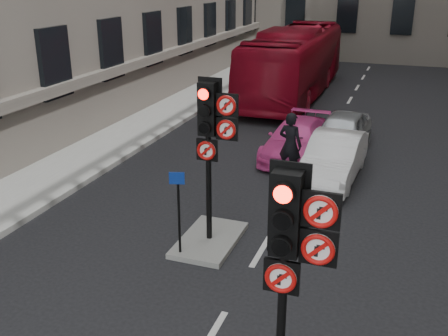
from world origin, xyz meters
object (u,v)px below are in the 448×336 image
Objects in this scene: bus_red at (295,62)px; motorcyclist at (290,145)px; info_sign at (178,201)px; car_silver at (341,133)px; signal_far at (212,127)px; motorcycle at (296,147)px; car_white at (334,157)px; signal_near at (292,242)px; car_pink at (296,139)px.

bus_red is 5.99× the size of motorcyclist.
info_sign reaches higher than motorcyclist.
signal_far is at bearing -98.52° from car_silver.
signal_far is at bearing 45.51° from info_sign.
bus_red reaches higher than motorcycle.
motorcyclist is 1.06× the size of info_sign.
car_white is at bearing -156.91° from motorcyclist.
motorcycle is at bearing 101.76° from signal_near.
car_silver is (-0.84, 11.33, -1.92)m from signal_near.
motorcycle is 6.85m from info_sign.
motorcycle is 0.82× the size of motorcyclist.
motorcycle is (0.09, -0.45, -0.10)m from car_pink.
signal_near is 9.06m from car_white.
info_sign reaches higher than motorcycle.
car_pink is at bearing 85.98° from signal_far.
car_silver is (1.76, 7.33, -2.04)m from signal_far.
signal_near is 0.90× the size of car_white.
signal_near is 1.96× the size of info_sign.
car_pink is at bearing -138.65° from car_silver.
motorcyclist reaches higher than car_white.
signal_far is at bearing 123.02° from signal_near.
motorcyclist is (0.65, 4.58, -1.74)m from signal_far.
car_silver is 8.49m from bus_red.
car_white is at bearing 68.52° from signal_far.
car_pink is 2.52× the size of motorcycle.
signal_near is 0.92× the size of car_silver.
signal_far is (-2.60, 4.00, 0.12)m from signal_near.
signal_far is 0.31× the size of bus_red.
signal_far reaches higher than car_pink.
motorcyclist is (0.12, -1.34, 0.49)m from motorcycle.
motorcycle is at bearing -125.95° from car_silver.
bus_red is (-3.37, 7.73, 0.95)m from car_silver.
bus_red is 15.92m from info_sign.
car_silver reaches higher than car_pink.
signal_far is at bearing 94.11° from motorcyclist.
motorcycle is at bearing 84.84° from signal_far.
car_white is (1.90, 4.82, -2.05)m from signal_far.
motorcyclist is 5.51m from info_sign.
bus_red is at bearing -65.60° from motorcyclist.
car_pink is at bearing 135.88° from car_white.
car_white is 2.17× the size of info_sign.
info_sign reaches higher than car_silver.
car_silver is 8.46m from info_sign.
car_white is 6.13m from info_sign.
motorcycle is (-2.07, 9.92, -2.10)m from signal_near.
car_silver is at bearing 94.25° from signal_near.
signal_far is 2.25× the size of motorcycle.
car_silver is 0.98× the size of car_white.
signal_far is 0.90× the size of car_white.
car_silver is 2.51m from car_white.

